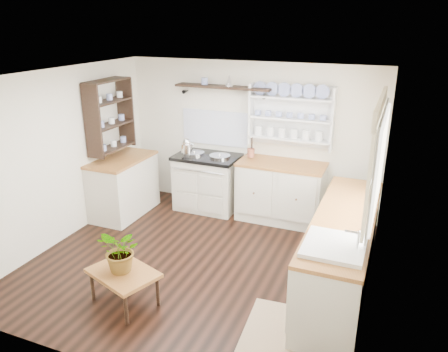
{
  "coord_description": "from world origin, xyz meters",
  "views": [
    {
      "loc": [
        2.11,
        -4.31,
        2.88
      ],
      "look_at": [
        0.24,
        0.25,
        1.1
      ],
      "focal_mm": 35.0,
      "sensor_mm": 36.0,
      "label": 1
    }
  ],
  "objects": [
    {
      "name": "back_cabinets",
      "position": [
        0.6,
        1.6,
        0.46
      ],
      "size": [
        1.27,
        0.63,
        0.9
      ],
      "color": "beige",
      "rests_on": "floor"
    },
    {
      "name": "right_cabinets",
      "position": [
        1.7,
        0.1,
        0.46
      ],
      "size": [
        0.62,
        2.43,
        0.9
      ],
      "color": "beige",
      "rests_on": "floor"
    },
    {
      "name": "high_shelf",
      "position": [
        -0.4,
        1.78,
        1.91
      ],
      "size": [
        1.5,
        0.29,
        0.16
      ],
      "color": "black",
      "rests_on": "wall_back"
    },
    {
      "name": "ceiling",
      "position": [
        0.0,
        0.0,
        2.3
      ],
      "size": [
        4.0,
        3.8,
        0.01
      ],
      "primitive_type": "cube",
      "color": "white",
      "rests_on": "wall_back"
    },
    {
      "name": "left_shelving",
      "position": [
        -1.84,
        0.9,
        1.55
      ],
      "size": [
        0.28,
        0.8,
        1.05
      ],
      "primitive_type": "cube",
      "color": "black",
      "rests_on": "wall_left"
    },
    {
      "name": "aga_cooker",
      "position": [
        -0.59,
        1.57,
        0.45
      ],
      "size": [
        0.99,
        0.69,
        0.91
      ],
      "color": "beige",
      "rests_on": "floor"
    },
    {
      "name": "floor",
      "position": [
        0.0,
        0.0,
        0.0
      ],
      "size": [
        4.0,
        3.8,
        0.01
      ],
      "primitive_type": "cube",
      "color": "black",
      "rests_on": "ground"
    },
    {
      "name": "window",
      "position": [
        1.95,
        0.15,
        1.56
      ],
      "size": [
        0.08,
        1.55,
        1.22
      ],
      "color": "white",
      "rests_on": "wall_right"
    },
    {
      "name": "center_table",
      "position": [
        -0.38,
        -1.05,
        0.34
      ],
      "size": [
        0.84,
        0.71,
        0.38
      ],
      "rotation": [
        0.0,
        0.0,
        -0.35
      ],
      "color": "brown",
      "rests_on": "floor"
    },
    {
      "name": "plate_rack",
      "position": [
        0.65,
        1.86,
        1.56
      ],
      "size": [
        1.2,
        0.22,
        0.9
      ],
      "color": "white",
      "rests_on": "wall_back"
    },
    {
      "name": "wall_back",
      "position": [
        0.0,
        1.9,
        1.15
      ],
      "size": [
        4.0,
        0.02,
        2.3
      ],
      "primitive_type": "cube",
      "color": "#ECE5CB",
      "rests_on": "ground"
    },
    {
      "name": "floor_rug",
      "position": [
        1.22,
        -0.87,
        0.01
      ],
      "size": [
        0.61,
        0.89,
        0.02
      ],
      "primitive_type": "cube",
      "rotation": [
        0.0,
        0.0,
        0.07
      ],
      "color": "olive",
      "rests_on": "floor"
    },
    {
      "name": "belfast_sink",
      "position": [
        1.7,
        -0.65,
        0.8
      ],
      "size": [
        0.55,
        0.6,
        0.45
      ],
      "color": "white",
      "rests_on": "right_cabinets"
    },
    {
      "name": "wall_left",
      "position": [
        -2.0,
        0.0,
        1.15
      ],
      "size": [
        0.02,
        3.8,
        2.3
      ],
      "primitive_type": "cube",
      "color": "#ECE5CB",
      "rests_on": "ground"
    },
    {
      "name": "utensil_crock",
      "position": [
        0.09,
        1.68,
        0.97
      ],
      "size": [
        0.11,
        0.11,
        0.13
      ],
      "primitive_type": "cylinder",
      "color": "brown",
      "rests_on": "back_cabinets"
    },
    {
      "name": "wall_right",
      "position": [
        2.0,
        0.0,
        1.15
      ],
      "size": [
        0.02,
        3.8,
        2.3
      ],
      "primitive_type": "cube",
      "color": "#ECE5CB",
      "rests_on": "ground"
    },
    {
      "name": "kettle",
      "position": [
        -0.87,
        1.45,
        1.04
      ],
      "size": [
        0.18,
        0.18,
        0.22
      ],
      "primitive_type": null,
      "color": "silver",
      "rests_on": "aga_cooker"
    },
    {
      "name": "potted_plant",
      "position": [
        -0.38,
        -1.05,
        0.63
      ],
      "size": [
        0.56,
        0.53,
        0.49
      ],
      "primitive_type": "imported",
      "rotation": [
        0.0,
        0.0,
        -0.43
      ],
      "color": "#3F7233",
      "rests_on": "center_table"
    },
    {
      "name": "left_cabinets",
      "position": [
        -1.7,
        0.9,
        0.46
      ],
      "size": [
        0.62,
        1.13,
        0.9
      ],
      "color": "beige",
      "rests_on": "floor"
    }
  ]
}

